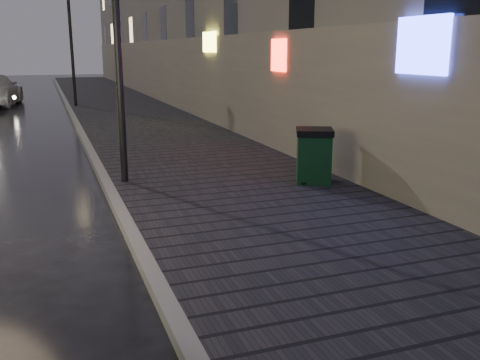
% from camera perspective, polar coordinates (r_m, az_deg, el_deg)
% --- Properties ---
extents(sidewalk, '(4.60, 58.00, 0.15)m').
position_cam_1_polar(sidewalk, '(26.01, -12.42, 7.54)').
color(sidewalk, black).
rests_on(sidewalk, ground).
extents(curb, '(0.20, 58.00, 0.15)m').
position_cam_1_polar(curb, '(25.80, -17.74, 7.16)').
color(curb, slate).
rests_on(curb, ground).
extents(lamp_near, '(0.36, 0.36, 5.28)m').
position_cam_1_polar(lamp_near, '(10.76, -13.10, 17.41)').
color(lamp_near, black).
rests_on(lamp_near, sidewalk).
extents(lamp_far, '(0.36, 0.36, 5.28)m').
position_cam_1_polar(lamp_far, '(26.69, -17.62, 14.73)').
color(lamp_far, black).
rests_on(lamp_far, sidewalk).
extents(trash_bin, '(0.93, 0.93, 1.08)m').
position_cam_1_polar(trash_bin, '(10.70, 7.88, 2.63)').
color(trash_bin, black).
rests_on(trash_bin, sidewalk).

